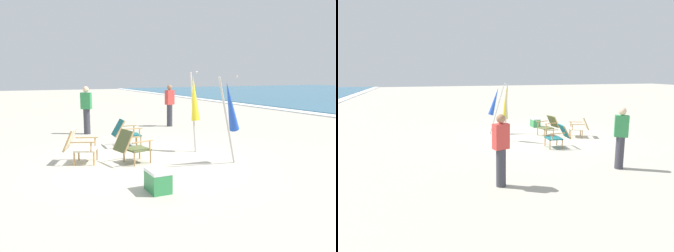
% 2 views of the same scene
% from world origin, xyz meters
% --- Properties ---
extents(ground_plane, '(80.00, 80.00, 0.00)m').
position_xyz_m(ground_plane, '(0.00, 0.00, 0.00)').
color(ground_plane, '#B7AF9E').
extents(beach_chair_back_right, '(0.62, 0.79, 0.78)m').
position_xyz_m(beach_chair_back_right, '(-1.64, -0.02, 0.42)').
color(beach_chair_back_right, '#196066').
rests_on(beach_chair_back_right, ground).
extents(beach_chair_back_left, '(0.72, 0.85, 0.79)m').
position_xyz_m(beach_chair_back_left, '(0.17, -0.47, 0.42)').
color(beach_chair_back_left, '#515B33').
rests_on(beach_chair_back_left, ground).
extents(beach_chair_front_right, '(0.79, 0.87, 0.80)m').
position_xyz_m(beach_chair_front_right, '(-0.39, -1.53, 0.43)').
color(beach_chair_front_right, beige).
rests_on(beach_chair_front_right, ground).
extents(umbrella_furled_blue, '(0.47, 0.81, 2.00)m').
position_xyz_m(umbrella_furled_blue, '(1.20, 1.50, 1.30)').
color(umbrella_furled_blue, '#B7B2A8').
rests_on(umbrella_furled_blue, ground).
extents(umbrella_furled_yellow, '(0.41, 0.24, 2.11)m').
position_xyz_m(umbrella_furled_yellow, '(-0.32, 1.45, 1.38)').
color(umbrella_furled_yellow, '#B7B2A8').
rests_on(umbrella_furled_yellow, ground).
extents(person_near_chairs, '(0.29, 0.38, 1.63)m').
position_xyz_m(person_near_chairs, '(-4.49, 2.71, 0.84)').
color(person_near_chairs, '#383842').
rests_on(person_near_chairs, ground).
extents(person_by_waterline, '(0.35, 0.39, 1.63)m').
position_xyz_m(person_by_waterline, '(-4.12, -0.60, 0.84)').
color(person_by_waterline, '#383842').
rests_on(person_by_waterline, ground).
extents(cooler_box, '(0.49, 0.35, 0.40)m').
position_xyz_m(cooler_box, '(2.10, -0.62, 0.20)').
color(cooler_box, '#338C4C').
rests_on(cooler_box, ground).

